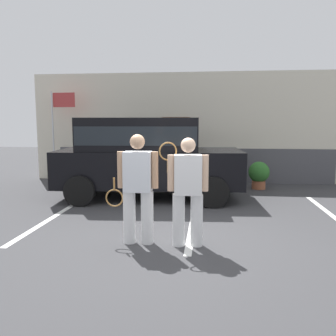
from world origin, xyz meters
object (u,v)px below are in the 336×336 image
(tennis_player_man, at_px, (138,188))
(flag_pole, at_px, (58,119))
(parked_suv, at_px, (146,154))
(tennis_player_woman, at_px, (188,190))
(potted_plant_by_porch, at_px, (259,174))

(tennis_player_man, bearing_deg, flag_pole, -57.58)
(parked_suv, xyz_separation_m, tennis_player_woman, (1.28, -3.40, -0.25))
(tennis_player_man, relative_size, potted_plant_by_porch, 2.20)
(potted_plant_by_porch, bearing_deg, tennis_player_man, -117.58)
(parked_suv, bearing_deg, potted_plant_by_porch, 23.31)
(parked_suv, xyz_separation_m, flag_pole, (-3.20, 2.04, 0.88))
(parked_suv, xyz_separation_m, tennis_player_man, (0.48, -3.38, -0.23))
(tennis_player_woman, bearing_deg, parked_suv, -74.25)
(tennis_player_woman, xyz_separation_m, flag_pole, (-4.48, 5.45, 1.13))
(tennis_player_woman, height_order, potted_plant_by_porch, tennis_player_woman)
(tennis_player_woman, height_order, flag_pole, flag_pole)
(parked_suv, distance_m, tennis_player_man, 3.42)
(potted_plant_by_porch, bearing_deg, flag_pole, 175.77)
(tennis_player_man, distance_m, flag_pole, 6.64)
(parked_suv, bearing_deg, tennis_player_man, -85.86)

